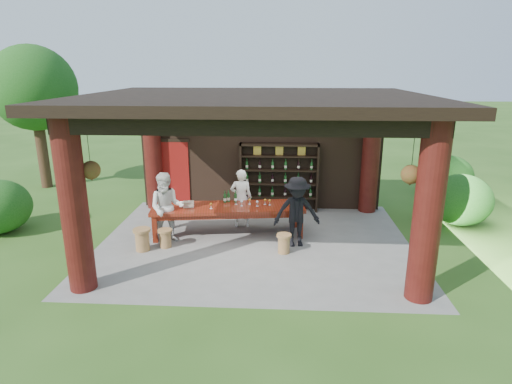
# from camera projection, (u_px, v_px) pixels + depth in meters

# --- Properties ---
(ground) EXTENTS (90.00, 90.00, 0.00)m
(ground) POSITION_uv_depth(u_px,v_px,m) (255.00, 242.00, 10.34)
(ground) COLOR #2D5119
(ground) RESTS_ON ground
(pavilion) EXTENTS (7.50, 6.00, 3.60)m
(pavilion) POSITION_uv_depth(u_px,v_px,m) (256.00, 152.00, 10.15)
(pavilion) COLOR slate
(pavilion) RESTS_ON ground
(wine_shelf) EXTENTS (2.26, 0.34, 1.99)m
(wine_shelf) POSITION_uv_depth(u_px,v_px,m) (279.00, 177.00, 12.37)
(wine_shelf) COLOR black
(wine_shelf) RESTS_ON ground
(tasting_table) EXTENTS (3.86, 1.45, 0.75)m
(tasting_table) POSITION_uv_depth(u_px,v_px,m) (228.00, 210.00, 10.66)
(tasting_table) COLOR #5E1F0D
(tasting_table) RESTS_ON ground
(stool_near_left) EXTENTS (0.33, 0.33, 0.44)m
(stool_near_left) POSITION_uv_depth(u_px,v_px,m) (165.00, 238.00, 10.00)
(stool_near_left) COLOR olive
(stool_near_left) RESTS_ON ground
(stool_near_right) EXTENTS (0.34, 0.34, 0.45)m
(stool_near_right) POSITION_uv_depth(u_px,v_px,m) (284.00, 243.00, 9.70)
(stool_near_right) COLOR olive
(stool_near_right) RESTS_ON ground
(stool_far_left) EXTENTS (0.40, 0.40, 0.53)m
(stool_far_left) POSITION_uv_depth(u_px,v_px,m) (142.00, 239.00, 9.81)
(stool_far_left) COLOR olive
(stool_far_left) RESTS_ON ground
(host) EXTENTS (0.59, 0.41, 1.55)m
(host) POSITION_uv_depth(u_px,v_px,m) (241.00, 198.00, 11.16)
(host) COLOR white
(host) RESTS_ON ground
(guest_woman) EXTENTS (0.91, 0.75, 1.71)m
(guest_woman) POSITION_uv_depth(u_px,v_px,m) (167.00, 208.00, 10.19)
(guest_woman) COLOR silver
(guest_woman) RESTS_ON ground
(guest_man) EXTENTS (1.16, 0.77, 1.67)m
(guest_man) POSITION_uv_depth(u_px,v_px,m) (297.00, 212.00, 9.93)
(guest_man) COLOR black
(guest_man) RESTS_ON ground
(table_bottles) EXTENTS (0.35, 0.14, 0.31)m
(table_bottles) POSITION_uv_depth(u_px,v_px,m) (230.00, 196.00, 10.89)
(table_bottles) COLOR #194C1E
(table_bottles) RESTS_ON tasting_table
(table_glasses) EXTENTS (2.06, 0.47, 0.15)m
(table_glasses) POSITION_uv_depth(u_px,v_px,m) (240.00, 203.00, 10.64)
(table_glasses) COLOR silver
(table_glasses) RESTS_ON tasting_table
(napkin_basket) EXTENTS (0.28, 0.21, 0.14)m
(napkin_basket) POSITION_uv_depth(u_px,v_px,m) (189.00, 204.00, 10.54)
(napkin_basket) COLOR #BF6672
(napkin_basket) RESTS_ON tasting_table
(shrubs) EXTENTS (14.78, 8.80, 1.36)m
(shrubs) POSITION_uv_depth(u_px,v_px,m) (323.00, 212.00, 10.80)
(shrubs) COLOR #194C14
(shrubs) RESTS_ON ground
(trees) EXTENTS (21.12, 11.25, 4.80)m
(trees) POSITION_uv_depth(u_px,v_px,m) (429.00, 97.00, 10.56)
(trees) COLOR #3F2819
(trees) RESTS_ON ground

